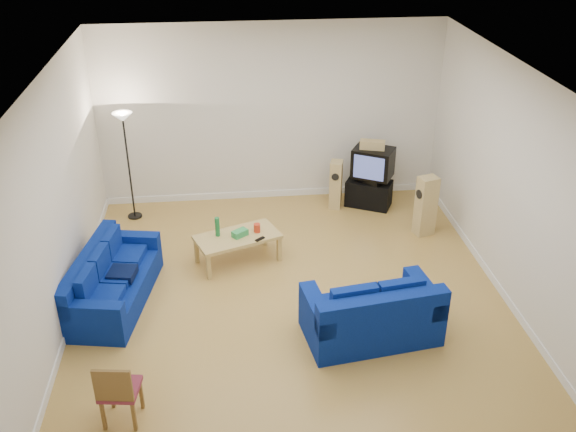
{
  "coord_description": "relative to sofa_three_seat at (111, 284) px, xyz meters",
  "views": [
    {
      "loc": [
        -0.84,
        -7.42,
        5.32
      ],
      "look_at": [
        0.0,
        0.4,
        1.1
      ],
      "focal_mm": 40.0,
      "sensor_mm": 36.0,
      "label": 1
    }
  ],
  "objects": [
    {
      "name": "speaker_right",
      "position": [
        4.9,
        1.41,
        0.23
      ],
      "size": [
        0.36,
        0.31,
        1.02
      ],
      "rotation": [
        0.0,
        0.0,
        -1.28
      ],
      "color": "tan",
      "rests_on": "ground"
    },
    {
      "name": "sofa_three_seat",
      "position": [
        0.0,
        0.0,
        0.0
      ],
      "size": [
        1.19,
        2.08,
        0.76
      ],
      "rotation": [
        0.0,
        0.0,
        -1.75
      ],
      "color": "#05175E",
      "rests_on": "ground"
    },
    {
      "name": "bottle",
      "position": [
        1.5,
        0.89,
        0.33
      ],
      "size": [
        0.08,
        0.08,
        0.31
      ],
      "primitive_type": "cylinder",
      "rotation": [
        0.0,
        0.0,
        0.1
      ],
      "color": "#197233",
      "rests_on": "coffee_table"
    },
    {
      "name": "coffee_table",
      "position": [
        1.8,
        0.86,
        0.12
      ],
      "size": [
        1.39,
        1.03,
        0.46
      ],
      "rotation": [
        0.0,
        0.0,
        0.36
      ],
      "color": "tan",
      "rests_on": "ground"
    },
    {
      "name": "television",
      "position": [
        4.25,
        2.52,
        0.55
      ],
      "size": [
        0.83,
        0.76,
        0.52
      ],
      "rotation": [
        0.0,
        0.0,
        -0.51
      ],
      "color": "black",
      "rests_on": "av_receiver"
    },
    {
      "name": "dining_chair",
      "position": [
        0.41,
        -2.32,
        0.19
      ],
      "size": [
        0.46,
        0.46,
        0.85
      ],
      "rotation": [
        0.0,
        0.0,
        -0.14
      ],
      "color": "brown",
      "rests_on": "ground"
    },
    {
      "name": "red_canister",
      "position": [
        2.1,
        0.94,
        0.24
      ],
      "size": [
        0.14,
        0.14,
        0.14
      ],
      "primitive_type": "cylinder",
      "rotation": [
        0.0,
        0.0,
        0.61
      ],
      "color": "red",
      "rests_on": "coffee_table"
    },
    {
      "name": "floor_lamp",
      "position": [
        0.05,
        2.51,
        1.29
      ],
      "size": [
        0.33,
        0.33,
        1.9
      ],
      "color": "black",
      "rests_on": "ground"
    },
    {
      "name": "sofa_loveseat",
      "position": [
        3.44,
        -1.17,
        0.04
      ],
      "size": [
        1.79,
        1.16,
        0.84
      ],
      "rotation": [
        0.0,
        0.0,
        0.14
      ],
      "color": "#05175E",
      "rests_on": "ground"
    },
    {
      "name": "av_receiver",
      "position": [
        4.24,
        2.49,
        0.24
      ],
      "size": [
        0.52,
        0.52,
        0.09
      ],
      "primitive_type": "cube",
      "rotation": [
        0.0,
        0.0,
        -0.75
      ],
      "color": "black",
      "rests_on": "tv_stand"
    },
    {
      "name": "tissue_box",
      "position": [
        1.84,
        0.84,
        0.22
      ],
      "size": [
        0.27,
        0.25,
        0.1
      ],
      "primitive_type": "cube",
      "rotation": [
        0.0,
        0.0,
        0.64
      ],
      "color": "green",
      "rests_on": "coffee_table"
    },
    {
      "name": "centre_speaker",
      "position": [
        4.22,
        2.52,
        0.89
      ],
      "size": [
        0.46,
        0.28,
        0.15
      ],
      "primitive_type": "cube",
      "rotation": [
        0.0,
        0.0,
        -0.28
      ],
      "color": "tan",
      "rests_on": "television"
    },
    {
      "name": "room",
      "position": [
        2.5,
        -0.19,
        1.26
      ],
      "size": [
        6.01,
        6.51,
        3.21
      ],
      "color": "olive",
      "rests_on": "ground"
    },
    {
      "name": "speaker_left",
      "position": [
        3.6,
        2.51,
        0.16
      ],
      "size": [
        0.27,
        0.31,
        0.88
      ],
      "rotation": [
        0.0,
        0.0,
        -0.3
      ],
      "color": "tan",
      "rests_on": "ground"
    },
    {
      "name": "tv_stand",
      "position": [
        4.21,
        2.51,
        -0.04
      ],
      "size": [
        0.89,
        0.74,
        0.48
      ],
      "primitive_type": "cube",
      "rotation": [
        0.0,
        0.0,
        -0.46
      ],
      "color": "black",
      "rests_on": "ground"
    },
    {
      "name": "remote",
      "position": [
        2.13,
        0.7,
        0.18
      ],
      "size": [
        0.16,
        0.14,
        0.02
      ],
      "primitive_type": "cube",
      "rotation": [
        0.0,
        0.0,
        0.7
      ],
      "color": "black",
      "rests_on": "coffee_table"
    }
  ]
}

